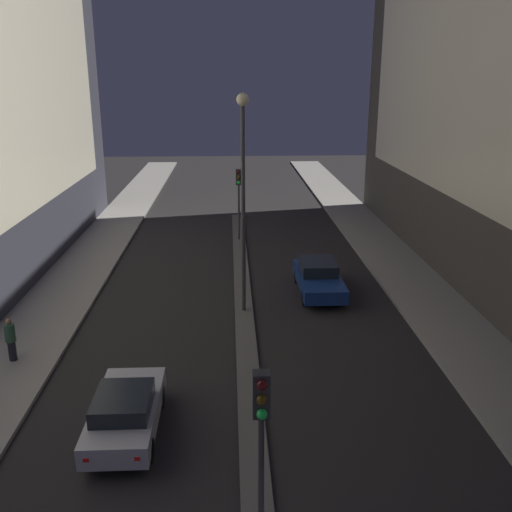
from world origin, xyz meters
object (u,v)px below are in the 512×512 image
traffic_light_near (261,426)px  pedestrian_on_left_sidewalk (11,339)px  street_lamp (243,177)px  car_left_lane (125,412)px  car_right_lane (319,277)px  traffic_light_mid (239,188)px

traffic_light_near → pedestrian_on_left_sidewalk: traffic_light_near is taller
traffic_light_near → street_lamp: street_lamp is taller
street_lamp → car_left_lane: bearing=-112.4°
traffic_light_near → pedestrian_on_left_sidewalk: bearing=132.3°
car_left_lane → car_right_lane: car_right_lane is taller
traffic_light_near → car_left_lane: bearing=127.2°
traffic_light_near → pedestrian_on_left_sidewalk: size_ratio=2.74×
traffic_light_near → street_lamp: size_ratio=0.48×
traffic_light_near → street_lamp: bearing=90.0°
traffic_light_mid → pedestrian_on_left_sidewalk: bearing=-118.2°
traffic_light_near → traffic_light_mid: same height
pedestrian_on_left_sidewalk → traffic_light_near: bearing=-47.7°
traffic_light_mid → pedestrian_on_left_sidewalk: 17.14m
car_right_lane → pedestrian_on_left_sidewalk: 13.09m
traffic_light_near → car_left_lane: traffic_light_near is taller
traffic_light_mid → car_left_lane: bearing=-100.2°
traffic_light_mid → pedestrian_on_left_sidewalk: traffic_light_mid is taller
traffic_light_near → car_left_lane: size_ratio=1.04×
traffic_light_mid → street_lamp: street_lamp is taller
pedestrian_on_left_sidewalk → car_left_lane: bearing=-43.1°
traffic_light_near → traffic_light_mid: 23.80m
traffic_light_mid → street_lamp: 11.16m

